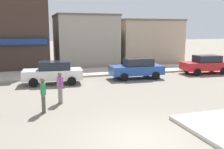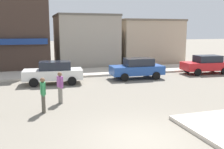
% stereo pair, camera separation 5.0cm
% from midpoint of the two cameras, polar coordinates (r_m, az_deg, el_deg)
% --- Properties ---
extents(ground_plane, '(160.00, 160.00, 0.00)m').
position_cam_midpoint_polar(ground_plane, '(9.32, 6.57, -13.81)').
color(ground_plane, gray).
extents(kerb_far, '(80.00, 4.00, 0.15)m').
position_cam_midpoint_polar(kerb_far, '(22.54, -8.35, 0.36)').
color(kerb_far, beige).
rests_on(kerb_far, ground).
extents(parked_car_nearest, '(4.15, 2.18, 1.56)m').
position_cam_midpoint_polar(parked_car_nearest, '(18.51, -12.53, 0.50)').
color(parked_car_nearest, white).
rests_on(parked_car_nearest, ground).
extents(parked_car_second, '(4.07, 2.02, 1.56)m').
position_cam_midpoint_polar(parked_car_second, '(20.09, 5.58, 1.40)').
color(parked_car_second, '#234C9E').
rests_on(parked_car_second, ground).
extents(parked_car_third, '(4.11, 2.10, 1.56)m').
position_cam_midpoint_polar(parked_car_third, '(23.66, 19.88, 2.12)').
color(parked_car_third, red).
rests_on(parked_car_third, ground).
extents(pedestrian_crossing_near, '(0.29, 0.56, 1.61)m').
position_cam_midpoint_polar(pedestrian_crossing_near, '(13.53, -11.13, -2.59)').
color(pedestrian_crossing_near, gray).
rests_on(pedestrian_crossing_near, ground).
extents(pedestrian_crossing_far, '(0.23, 0.55, 1.61)m').
position_cam_midpoint_polar(pedestrian_crossing_far, '(12.18, -14.66, -4.10)').
color(pedestrian_crossing_far, '#4C473D').
rests_on(pedestrian_crossing_far, ground).
extents(building_storefront_left_near, '(6.13, 6.04, 5.22)m').
position_cam_midpoint_polar(building_storefront_left_near, '(27.96, -5.78, 7.46)').
color(building_storefront_left_near, '#9E9384').
rests_on(building_storefront_left_near, ground).
extents(building_storefront_left_mid, '(6.96, 6.33, 4.80)m').
position_cam_midpoint_polar(building_storefront_left_mid, '(30.36, 7.21, 7.21)').
color(building_storefront_left_mid, tan).
rests_on(building_storefront_left_mid, ground).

